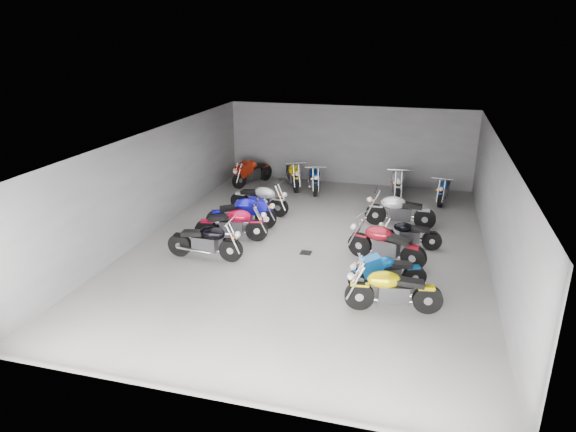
# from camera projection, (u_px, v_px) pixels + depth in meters

# --- Properties ---
(ground) EXTENTS (14.00, 14.00, 0.00)m
(ground) POSITION_uv_depth(u_px,v_px,m) (310.00, 246.00, 15.20)
(ground) COLOR gray
(ground) RESTS_ON ground
(wall_back) EXTENTS (10.00, 0.10, 3.20)m
(wall_back) POSITION_uv_depth(u_px,v_px,m) (348.00, 145.00, 21.00)
(wall_back) COLOR slate
(wall_back) RESTS_ON ground
(wall_left) EXTENTS (0.10, 14.00, 3.20)m
(wall_left) POSITION_uv_depth(u_px,v_px,m) (153.00, 182.00, 15.88)
(wall_left) COLOR slate
(wall_left) RESTS_ON ground
(wall_right) EXTENTS (0.10, 14.00, 3.20)m
(wall_right) POSITION_uv_depth(u_px,v_px,m) (497.00, 210.00, 13.42)
(wall_right) COLOR slate
(wall_right) RESTS_ON ground
(ceiling) EXTENTS (10.00, 14.00, 0.04)m
(ceiling) POSITION_uv_depth(u_px,v_px,m) (311.00, 139.00, 14.10)
(ceiling) COLOR black
(ceiling) RESTS_ON wall_back
(drain_grate) EXTENTS (0.32, 0.32, 0.01)m
(drain_grate) POSITION_uv_depth(u_px,v_px,m) (306.00, 253.00, 14.74)
(drain_grate) COLOR black
(drain_grate) RESTS_ON ground
(motorcycle_left_c) EXTENTS (2.20, 0.44, 0.97)m
(motorcycle_left_c) POSITION_uv_depth(u_px,v_px,m) (206.00, 241.00, 14.21)
(motorcycle_left_c) COLOR black
(motorcycle_left_c) RESTS_ON ground
(motorcycle_left_d) EXTENTS (2.18, 0.72, 0.98)m
(motorcycle_left_d) POSITION_uv_depth(u_px,v_px,m) (232.00, 224.00, 15.42)
(motorcycle_left_d) COLOR black
(motorcycle_left_d) RESTS_ON ground
(motorcycle_left_e) EXTENTS (2.13, 1.01, 0.99)m
(motorcycle_left_e) POSITION_uv_depth(u_px,v_px,m) (242.00, 214.00, 16.29)
(motorcycle_left_e) COLOR black
(motorcycle_left_e) RESTS_ON ground
(motorcycle_left_f) EXTENTS (2.20, 0.57, 0.97)m
(motorcycle_left_f) POSITION_uv_depth(u_px,v_px,m) (260.00, 199.00, 17.73)
(motorcycle_left_f) COLOR black
(motorcycle_left_f) RESTS_ON ground
(motorcycle_right_b) EXTENTS (2.19, 0.55, 0.97)m
(motorcycle_right_b) POSITION_uv_depth(u_px,v_px,m) (392.00, 290.00, 11.53)
(motorcycle_right_b) COLOR black
(motorcycle_right_b) RESTS_ON ground
(motorcycle_right_c) EXTENTS (1.87, 0.84, 0.86)m
(motorcycle_right_c) POSITION_uv_depth(u_px,v_px,m) (387.00, 272.00, 12.52)
(motorcycle_right_c) COLOR black
(motorcycle_right_c) RESTS_ON ground
(motorcycle_right_d) EXTENTS (2.20, 0.86, 1.00)m
(motorcycle_right_d) POSITION_uv_depth(u_px,v_px,m) (385.00, 244.00, 13.96)
(motorcycle_right_d) COLOR black
(motorcycle_right_d) RESTS_ON ground
(motorcycle_right_e) EXTENTS (1.86, 0.42, 0.82)m
(motorcycle_right_e) POSITION_uv_depth(u_px,v_px,m) (409.00, 234.00, 14.90)
(motorcycle_right_e) COLOR black
(motorcycle_right_e) RESTS_ON ground
(motorcycle_right_f) EXTENTS (2.26, 0.43, 0.99)m
(motorcycle_right_f) POSITION_uv_depth(u_px,v_px,m) (399.00, 211.00, 16.55)
(motorcycle_right_f) COLOR black
(motorcycle_right_f) RESTS_ON ground
(motorcycle_back_a) EXTENTS (1.06, 2.10, 0.98)m
(motorcycle_back_a) POSITION_uv_depth(u_px,v_px,m) (252.00, 172.00, 21.13)
(motorcycle_back_a) COLOR black
(motorcycle_back_a) RESTS_ON ground
(motorcycle_back_b) EXTENTS (1.06, 2.06, 0.97)m
(motorcycle_back_b) POSITION_uv_depth(u_px,v_px,m) (293.00, 175.00, 20.75)
(motorcycle_back_b) COLOR black
(motorcycle_back_b) RESTS_ON ground
(motorcycle_back_c) EXTENTS (0.76, 2.09, 0.94)m
(motorcycle_back_c) POSITION_uv_depth(u_px,v_px,m) (314.00, 179.00, 20.26)
(motorcycle_back_c) COLOR black
(motorcycle_back_c) RESTS_ON ground
(motorcycle_back_e) EXTENTS (0.52, 2.32, 1.02)m
(motorcycle_back_e) POSITION_uv_depth(u_px,v_px,m) (397.00, 183.00, 19.57)
(motorcycle_back_e) COLOR black
(motorcycle_back_e) RESTS_ON ground
(motorcycle_back_f) EXTENTS (0.51, 1.96, 0.87)m
(motorcycle_back_f) POSITION_uv_depth(u_px,v_px,m) (444.00, 190.00, 18.96)
(motorcycle_back_f) COLOR black
(motorcycle_back_f) RESTS_ON ground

